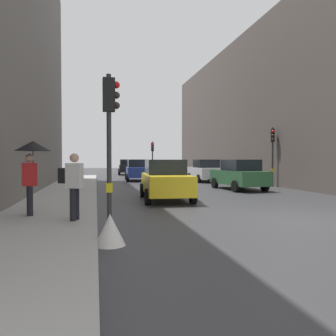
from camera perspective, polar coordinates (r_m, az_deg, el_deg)
name	(u,v)px	position (r m, az deg, el deg)	size (l,w,h in m)	color
ground_plane	(295,219)	(10.57, 20.99, -8.25)	(120.00, 120.00, 0.00)	#38383A
sidewalk_kerb	(62,199)	(14.86, -17.78, -5.10)	(2.89, 40.00, 0.16)	#A8A5A0
building_facade_right	(301,112)	(31.27, 22.01, 8.98)	(12.00, 35.81, 11.80)	#5B514C
traffic_light_mid_street	(273,146)	(22.35, 17.59, 3.66)	(0.35, 0.45, 3.83)	#2D2D2D
traffic_light_near_left	(110,123)	(8.58, -9.99, 7.71)	(0.43, 0.25, 3.92)	#2D2D2D
traffic_light_far_median	(152,153)	(33.00, -2.69, 2.65)	(0.24, 0.43, 3.53)	#2D2D2D
car_white_compact	(205,171)	(26.44, 6.43, -0.45)	(2.07, 4.23, 1.76)	silver
car_yellow_taxi	(165,180)	(14.36, -0.43, -2.07)	(2.23, 4.31, 1.76)	yellow
car_blue_van	(138,170)	(27.64, -5.23, -0.36)	(2.18, 4.28, 1.76)	navy
car_green_estate	(239,175)	(19.69, 12.14, -1.13)	(2.24, 4.31, 1.76)	#2D6038
car_dark_suv	(127,167)	(38.58, -7.08, 0.16)	(2.19, 4.29, 1.76)	black
pedestrian_with_umbrella	(32,157)	(10.27, -22.41, 1.77)	(1.00, 1.00, 2.14)	black
pedestrian_with_black_backpack	(73,182)	(9.10, -16.08, -2.39)	(0.66, 0.48, 1.77)	black
warning_sign_triangle	(110,230)	(7.01, -9.97, -10.42)	(0.64, 0.64, 0.65)	silver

